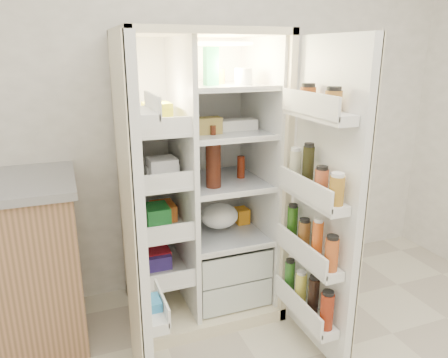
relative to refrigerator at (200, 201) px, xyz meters
name	(u,v)px	position (x,y,z in m)	size (l,w,h in m)	color
wall_back	(198,101)	(0.10, 0.35, 0.61)	(4.00, 0.02, 2.70)	white
refrigerator	(200,201)	(0.00, 0.00, 0.00)	(0.92, 0.70, 1.80)	beige
freezer_door	(135,225)	(-0.52, -0.60, 0.15)	(0.15, 0.40, 1.72)	white
fridge_door	(323,209)	(0.46, -0.70, 0.13)	(0.17, 0.58, 1.72)	white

